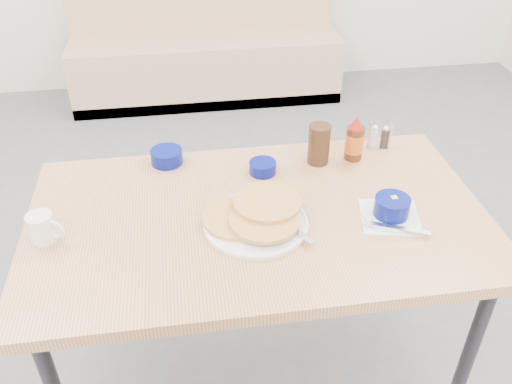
{
  "coord_description": "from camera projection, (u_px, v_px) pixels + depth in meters",
  "views": [
    {
      "loc": [
        -0.2,
        -1.04,
        1.78
      ],
      "look_at": [
        -0.0,
        0.28,
        0.82
      ],
      "focal_mm": 38.0,
      "sensor_mm": 36.0,
      "label": 1
    }
  ],
  "objects": [
    {
      "name": "condiment_caddy",
      "position": [
        379.0,
        138.0,
        1.97
      ],
      "size": [
        0.09,
        0.07,
        0.1
      ],
      "rotation": [
        0.0,
        0.0,
        -0.27
      ],
      "color": "silver",
      "rests_on": "dining_table"
    },
    {
      "name": "coffee_mug",
      "position": [
        42.0,
        227.0,
        1.54
      ],
      "size": [
        0.11,
        0.07,
        0.08
      ],
      "rotation": [
        0.0,
        0.0,
        -0.39
      ],
      "color": "white",
      "rests_on": "dining_table"
    },
    {
      "name": "amber_tumbler",
      "position": [
        319.0,
        144.0,
        1.86
      ],
      "size": [
        0.09,
        0.09,
        0.14
      ],
      "primitive_type": "cylinder",
      "rotation": [
        0.0,
        0.0,
        0.14
      ],
      "color": "#351F11",
      "rests_on": "dining_table"
    },
    {
      "name": "booth_bench",
      "position": [
        205.0,
        47.0,
        3.93
      ],
      "size": [
        1.9,
        0.56,
        1.22
      ],
      "color": "tan",
      "rests_on": "ground"
    },
    {
      "name": "dining_table",
      "position": [
        258.0,
        230.0,
        1.69
      ],
      "size": [
        1.4,
        0.8,
        0.76
      ],
      "color": "tan",
      "rests_on": "ground"
    },
    {
      "name": "grits_setting",
      "position": [
        391.0,
        210.0,
        1.62
      ],
      "size": [
        0.21,
        0.22,
        0.07
      ],
      "rotation": [
        0.0,
        0.0,
        -0.22
      ],
      "color": "white",
      "rests_on": "dining_table"
    },
    {
      "name": "pancake_plate",
      "position": [
        256.0,
        218.0,
        1.6
      ],
      "size": [
        0.31,
        0.31,
        0.06
      ],
      "rotation": [
        0.0,
        0.0,
        0.19
      ],
      "color": "white",
      "rests_on": "dining_table"
    },
    {
      "name": "syrup_bottle",
      "position": [
        355.0,
        141.0,
        1.88
      ],
      "size": [
        0.06,
        0.06,
        0.16
      ],
      "rotation": [
        0.0,
        0.0,
        0.1
      ],
      "color": "#47230F",
      "rests_on": "dining_table"
    },
    {
      "name": "butter_bowl",
      "position": [
        263.0,
        167.0,
        1.83
      ],
      "size": [
        0.09,
        0.09,
        0.04
      ],
      "rotation": [
        0.0,
        0.0,
        -0.33
      ],
      "color": "#040E68",
      "rests_on": "dining_table"
    },
    {
      "name": "creamer_bowl",
      "position": [
        167.0,
        157.0,
        1.88
      ],
      "size": [
        0.11,
        0.11,
        0.05
      ],
      "rotation": [
        0.0,
        0.0,
        -0.13
      ],
      "color": "#040E68",
      "rests_on": "dining_table"
    }
  ]
}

